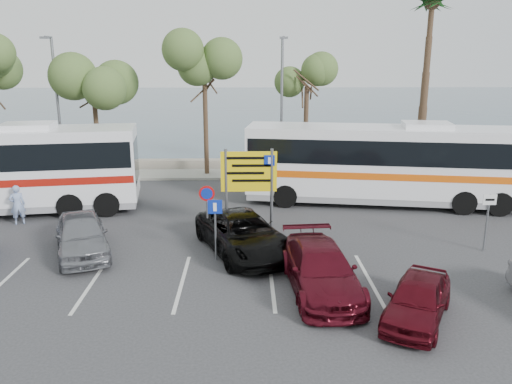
{
  "coord_description": "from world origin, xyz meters",
  "views": [
    {
      "loc": [
        0.88,
        -15.84,
        7.04
      ],
      "look_at": [
        1.28,
        3.0,
        1.93
      ],
      "focal_mm": 35.0,
      "sensor_mm": 36.0,
      "label": 1
    }
  ],
  "objects_px": {
    "street_lamp_left": "(57,101)",
    "car_maroon": "(321,269)",
    "suv_black": "(243,234)",
    "car_red": "(418,299)",
    "street_lamp_right": "(282,100)",
    "direction_sign": "(249,178)",
    "coach_bus_right": "(382,166)",
    "car_silver_a": "(82,235)",
    "pedestrian_far": "(462,194)",
    "pedestrian_near": "(17,205)"
  },
  "relations": [
    {
      "from": "street_lamp_right",
      "to": "car_red",
      "type": "bearing_deg",
      "value": -81.37
    },
    {
      "from": "coach_bus_right",
      "to": "car_red",
      "type": "relative_size",
      "value": 3.65
    },
    {
      "from": "street_lamp_right",
      "to": "car_maroon",
      "type": "bearing_deg",
      "value": -89.31
    },
    {
      "from": "direction_sign",
      "to": "pedestrian_near",
      "type": "relative_size",
      "value": 2.06
    },
    {
      "from": "street_lamp_right",
      "to": "direction_sign",
      "type": "relative_size",
      "value": 2.23
    },
    {
      "from": "car_silver_a",
      "to": "car_maroon",
      "type": "relative_size",
      "value": 0.9
    },
    {
      "from": "suv_black",
      "to": "pedestrian_near",
      "type": "xyz_separation_m",
      "value": [
        -9.78,
        3.5,
        0.15
      ]
    },
    {
      "from": "street_lamp_right",
      "to": "pedestrian_far",
      "type": "xyz_separation_m",
      "value": [
        8.0,
        -7.06,
        -3.77
      ]
    },
    {
      "from": "street_lamp_left",
      "to": "car_silver_a",
      "type": "bearing_deg",
      "value": -68.04
    },
    {
      "from": "street_lamp_right",
      "to": "pedestrian_far",
      "type": "distance_m",
      "value": 11.32
    },
    {
      "from": "street_lamp_right",
      "to": "coach_bus_right",
      "type": "height_order",
      "value": "street_lamp_right"
    },
    {
      "from": "car_silver_a",
      "to": "car_red",
      "type": "distance_m",
      "value": 11.84
    },
    {
      "from": "car_silver_a",
      "to": "direction_sign",
      "type": "bearing_deg",
      "value": -5.34
    },
    {
      "from": "street_lamp_right",
      "to": "car_silver_a",
      "type": "distance_m",
      "value": 15.03
    },
    {
      "from": "coach_bus_right",
      "to": "car_maroon",
      "type": "height_order",
      "value": "coach_bus_right"
    },
    {
      "from": "coach_bus_right",
      "to": "car_maroon",
      "type": "xyz_separation_m",
      "value": [
        -4.32,
        -9.44,
        -1.18
      ]
    },
    {
      "from": "street_lamp_right",
      "to": "coach_bus_right",
      "type": "xyz_separation_m",
      "value": [
        4.5,
        -5.75,
        -2.71
      ]
    },
    {
      "from": "direction_sign",
      "to": "pedestrian_near",
      "type": "distance_m",
      "value": 10.28
    },
    {
      "from": "car_silver_a",
      "to": "suv_black",
      "type": "xyz_separation_m",
      "value": [
        5.93,
        -0.0,
        -0.02
      ]
    },
    {
      "from": "car_silver_a",
      "to": "car_red",
      "type": "bearing_deg",
      "value": -45.73
    },
    {
      "from": "car_silver_a",
      "to": "pedestrian_far",
      "type": "relative_size",
      "value": 2.66
    },
    {
      "from": "car_maroon",
      "to": "street_lamp_right",
      "type": "bearing_deg",
      "value": 86.11
    },
    {
      "from": "direction_sign",
      "to": "coach_bus_right",
      "type": "distance_m",
      "value": 7.96
    },
    {
      "from": "car_maroon",
      "to": "pedestrian_far",
      "type": "height_order",
      "value": "pedestrian_far"
    },
    {
      "from": "street_lamp_left",
      "to": "suv_black",
      "type": "height_order",
      "value": "street_lamp_left"
    },
    {
      "from": "street_lamp_right",
      "to": "suv_black",
      "type": "bearing_deg",
      "value": -100.46
    },
    {
      "from": "car_silver_a",
      "to": "suv_black",
      "type": "distance_m",
      "value": 5.93
    },
    {
      "from": "direction_sign",
      "to": "car_silver_a",
      "type": "distance_m",
      "value": 6.6
    },
    {
      "from": "suv_black",
      "to": "car_red",
      "type": "bearing_deg",
      "value": -67.86
    },
    {
      "from": "street_lamp_right",
      "to": "suv_black",
      "type": "distance_m",
      "value": 12.82
    },
    {
      "from": "street_lamp_left",
      "to": "pedestrian_far",
      "type": "bearing_deg",
      "value": -18.59
    },
    {
      "from": "street_lamp_left",
      "to": "suv_black",
      "type": "bearing_deg",
      "value": -48.11
    },
    {
      "from": "street_lamp_left",
      "to": "car_silver_a",
      "type": "relative_size",
      "value": 1.82
    },
    {
      "from": "street_lamp_left",
      "to": "coach_bus_right",
      "type": "relative_size",
      "value": 0.6
    },
    {
      "from": "pedestrian_near",
      "to": "pedestrian_far",
      "type": "xyz_separation_m",
      "value": [
        20.0,
        1.45,
        -0.05
      ]
    },
    {
      "from": "street_lamp_left",
      "to": "car_maroon",
      "type": "relative_size",
      "value": 1.64
    },
    {
      "from": "suv_black",
      "to": "pedestrian_near",
      "type": "relative_size",
      "value": 2.99
    },
    {
      "from": "street_lamp_left",
      "to": "car_red",
      "type": "relative_size",
      "value": 2.2
    },
    {
      "from": "suv_black",
      "to": "pedestrian_far",
      "type": "relative_size",
      "value": 3.16
    },
    {
      "from": "coach_bus_right",
      "to": "pedestrian_far",
      "type": "xyz_separation_m",
      "value": [
        3.5,
        -1.31,
        -1.06
      ]
    },
    {
      "from": "street_lamp_right",
      "to": "car_maroon",
      "type": "distance_m",
      "value": 15.68
    },
    {
      "from": "street_lamp_right",
      "to": "car_red",
      "type": "relative_size",
      "value": 2.2
    },
    {
      "from": "car_red",
      "to": "suv_black",
      "type": "bearing_deg",
      "value": 162.78
    },
    {
      "from": "direction_sign",
      "to": "car_maroon",
      "type": "relative_size",
      "value": 0.74
    },
    {
      "from": "street_lamp_right",
      "to": "direction_sign",
      "type": "xyz_separation_m",
      "value": [
        -2.0,
        -10.32,
        -2.17
      ]
    },
    {
      "from": "direction_sign",
      "to": "street_lamp_right",
      "type": "bearing_deg",
      "value": 79.06
    },
    {
      "from": "direction_sign",
      "to": "car_silver_a",
      "type": "bearing_deg",
      "value": -164.59
    },
    {
      "from": "street_lamp_left",
      "to": "direction_sign",
      "type": "xyz_separation_m",
      "value": [
        11.0,
        -10.32,
        -2.17
      ]
    },
    {
      "from": "street_lamp_right",
      "to": "pedestrian_near",
      "type": "bearing_deg",
      "value": -144.63
    },
    {
      "from": "street_lamp_right",
      "to": "street_lamp_left",
      "type": "bearing_deg",
      "value": 180.0
    }
  ]
}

